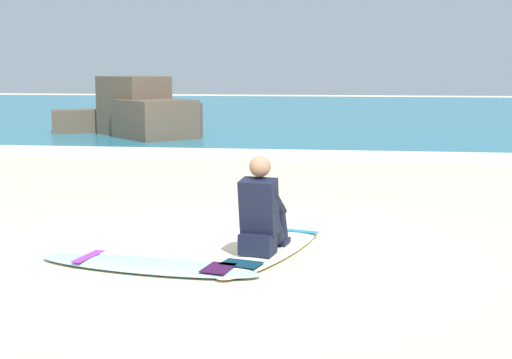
# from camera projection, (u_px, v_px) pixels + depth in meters

# --- Properties ---
(ground_plane) EXTENTS (80.00, 80.00, 0.00)m
(ground_plane) POSITION_uv_depth(u_px,v_px,m) (207.00, 249.00, 7.64)
(ground_plane) COLOR beige
(sea) EXTENTS (80.00, 28.00, 0.10)m
(sea) POSITION_uv_depth(u_px,v_px,m) (319.00, 113.00, 28.68)
(sea) COLOR teal
(sea) RESTS_ON ground
(breaking_foam) EXTENTS (80.00, 0.90, 0.11)m
(breaking_foam) POSITION_uv_depth(u_px,v_px,m) (283.00, 154.00, 15.26)
(breaking_foam) COLOR white
(breaking_foam) RESTS_ON ground
(surfboard_main) EXTENTS (1.16, 2.51, 0.08)m
(surfboard_main) POSITION_uv_depth(u_px,v_px,m) (273.00, 248.00, 7.53)
(surfboard_main) COLOR #EFE5C6
(surfboard_main) RESTS_ON ground
(surfer_seated) EXTENTS (0.46, 0.75, 0.95)m
(surfer_seated) POSITION_uv_depth(u_px,v_px,m) (262.00, 215.00, 7.22)
(surfer_seated) COLOR black
(surfer_seated) RESTS_ON surfboard_main
(surfboard_spare_near) EXTENTS (2.27, 0.90, 0.08)m
(surfboard_spare_near) POSITION_uv_depth(u_px,v_px,m) (147.00, 265.00, 6.88)
(surfboard_spare_near) COLOR #9ED1E5
(surfboard_spare_near) RESTS_ON ground
(rock_outcrop_distant) EXTENTS (4.44, 3.23, 1.59)m
(rock_outcrop_distant) POSITION_uv_depth(u_px,v_px,m) (138.00, 116.00, 18.74)
(rock_outcrop_distant) COLOR brown
(rock_outcrop_distant) RESTS_ON ground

